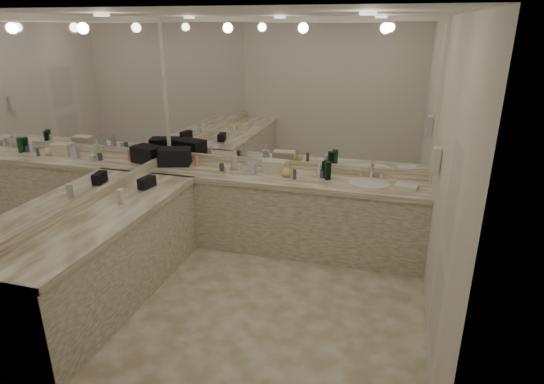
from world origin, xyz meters
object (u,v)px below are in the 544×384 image
(wall_phone, at_px, (436,161))
(soap_bottle_a, at_px, (234,159))
(cream_cosmetic_case, at_px, (275,167))
(sink, at_px, (369,184))
(soap_bottle_b, at_px, (252,165))
(soap_bottle_c, at_px, (287,170))
(black_toiletry_bag, at_px, (175,156))
(hand_towel, at_px, (407,186))

(wall_phone, xyz_separation_m, soap_bottle_a, (-2.20, 0.60, -0.33))
(cream_cosmetic_case, bearing_deg, wall_phone, -16.41)
(sink, height_order, soap_bottle_a, soap_bottle_a)
(soap_bottle_b, distance_m, soap_bottle_c, 0.42)
(sink, bearing_deg, black_toiletry_bag, 178.44)
(black_toiletry_bag, height_order, soap_bottle_c, black_toiletry_bag)
(hand_towel, bearing_deg, sink, 173.68)
(soap_bottle_b, bearing_deg, soap_bottle_c, -0.57)
(cream_cosmetic_case, xyz_separation_m, soap_bottle_c, (0.16, -0.08, -0.00))
(hand_towel, bearing_deg, soap_bottle_c, 178.35)
(cream_cosmetic_case, bearing_deg, soap_bottle_a, -179.91)
(soap_bottle_a, bearing_deg, sink, -3.59)
(wall_phone, distance_m, cream_cosmetic_case, 1.82)
(hand_towel, bearing_deg, soap_bottle_a, 175.87)
(sink, distance_m, soap_bottle_b, 1.34)
(soap_bottle_c, bearing_deg, wall_phone, -17.94)
(sink, relative_size, cream_cosmetic_case, 1.63)
(sink, relative_size, soap_bottle_c, 2.97)
(sink, relative_size, soap_bottle_b, 2.31)
(hand_towel, distance_m, soap_bottle_a, 1.99)
(sink, bearing_deg, wall_phone, -39.57)
(sink, bearing_deg, hand_towel, -6.32)
(wall_phone, distance_m, soap_bottle_b, 2.04)
(wall_phone, xyz_separation_m, cream_cosmetic_case, (-1.69, 0.58, -0.37))
(wall_phone, relative_size, black_toiletry_bag, 0.64)
(wall_phone, bearing_deg, black_toiletry_bag, 169.20)
(soap_bottle_c, bearing_deg, soap_bottle_b, 179.43)
(black_toiletry_bag, bearing_deg, wall_phone, -10.80)
(wall_phone, relative_size, cream_cosmetic_case, 0.89)
(wall_phone, height_order, soap_bottle_b, wall_phone)
(sink, distance_m, cream_cosmetic_case, 1.09)
(sink, xyz_separation_m, wall_phone, (0.61, -0.50, 0.46))
(soap_bottle_c, bearing_deg, soap_bottle_a, 171.09)
(sink, xyz_separation_m, black_toiletry_bag, (-2.35, 0.06, 0.11))
(hand_towel, xyz_separation_m, soap_bottle_b, (-1.73, 0.04, 0.08))
(soap_bottle_b, bearing_deg, sink, 0.03)
(wall_phone, height_order, soap_bottle_c, wall_phone)
(wall_phone, relative_size, soap_bottle_b, 1.26)
(sink, distance_m, soap_bottle_a, 1.60)
(black_toiletry_bag, distance_m, soap_bottle_b, 1.01)
(hand_towel, distance_m, soap_bottle_b, 1.73)
(cream_cosmetic_case, bearing_deg, soap_bottle_c, -25.30)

